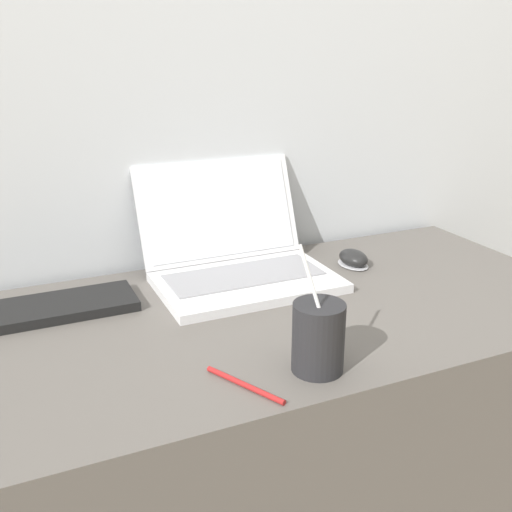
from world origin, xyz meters
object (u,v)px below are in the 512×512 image
object	(u,v)px
external_keyboard	(28,312)
pen	(245,385)
drink_cup	(318,336)
computer_mouse	(353,259)
laptop	(237,255)

from	to	relation	value
external_keyboard	pen	distance (m)	0.50
drink_cup	pen	world-z (taller)	drink_cup
computer_mouse	external_keyboard	world-z (taller)	computer_mouse
laptop	drink_cup	world-z (taller)	laptop
drink_cup	external_keyboard	bearing A→B (deg)	135.64
computer_mouse	pen	xyz separation A→B (m)	(-0.45, -0.39, -0.01)
drink_cup	computer_mouse	xyz separation A→B (m)	(0.32, 0.39, -0.04)
laptop	pen	size ratio (longest dim) A/B	2.70
laptop	drink_cup	xyz separation A→B (m)	(-0.04, -0.43, 0.01)
laptop	external_keyboard	size ratio (longest dim) A/B	0.93
external_keyboard	computer_mouse	bearing A→B (deg)	-1.49
external_keyboard	pen	bearing A→B (deg)	-54.95
laptop	computer_mouse	size ratio (longest dim) A/B	4.25
drink_cup	computer_mouse	distance (m)	0.51
computer_mouse	external_keyboard	xyz separation A→B (m)	(-0.74, 0.02, -0.01)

